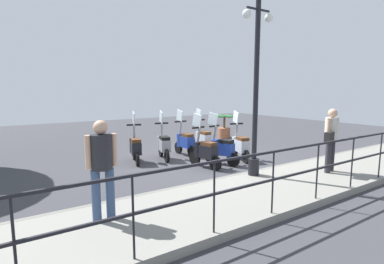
# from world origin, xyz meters

# --- Properties ---
(ground_plane) EXTENTS (28.00, 28.00, 0.00)m
(ground_plane) POSITION_xyz_m (0.00, 0.00, 0.00)
(ground_plane) COLOR #38383D
(promenade_walkway) EXTENTS (2.20, 20.00, 0.15)m
(promenade_walkway) POSITION_xyz_m (-3.15, 0.00, 0.07)
(promenade_walkway) COLOR gray
(promenade_walkway) RESTS_ON ground_plane
(fence_railing) EXTENTS (0.04, 16.03, 1.07)m
(fence_railing) POSITION_xyz_m (-4.20, 0.00, 0.89)
(fence_railing) COLOR black
(fence_railing) RESTS_ON promenade_walkway
(lamp_post_near) EXTENTS (0.26, 0.90, 4.21)m
(lamp_post_near) POSITION_xyz_m (-2.40, 0.45, 2.01)
(lamp_post_near) COLOR black
(lamp_post_near) RESTS_ON promenade_walkway
(pedestrian_with_bag) EXTENTS (0.38, 0.64, 1.59)m
(pedestrian_with_bag) POSITION_xyz_m (-3.28, -1.31, 1.08)
(pedestrian_with_bag) COLOR #28282D
(pedestrian_with_bag) RESTS_ON promenade_walkway
(pedestrian_distant) EXTENTS (0.35, 0.49, 1.59)m
(pedestrian_distant) POSITION_xyz_m (-2.87, 4.25, 1.08)
(pedestrian_distant) COLOR #384C70
(pedestrian_distant) RESTS_ON promenade_walkway
(potted_palm) EXTENTS (1.06, 0.66, 1.05)m
(potted_palm) POSITION_xyz_m (3.12, -3.26, 0.45)
(potted_palm) COLOR #9E5B3D
(potted_palm) RESTS_ON ground_plane
(scooter_near_0) EXTENTS (1.20, 0.53, 1.54)m
(scooter_near_0) POSITION_xyz_m (-0.64, -0.75, 0.48)
(scooter_near_0) COLOR black
(scooter_near_0) RESTS_ON ground_plane
(scooter_near_1) EXTENTS (1.20, 0.54, 1.54)m
(scooter_near_1) POSITION_xyz_m (-0.72, 0.06, 0.48)
(scooter_near_1) COLOR black
(scooter_near_1) RESTS_ON ground_plane
(scooter_near_2) EXTENTS (1.23, 0.46, 1.54)m
(scooter_near_2) POSITION_xyz_m (-0.74, 0.69, 0.48)
(scooter_near_2) COLOR black
(scooter_near_2) RESTS_ON ground_plane
(scooter_far_0) EXTENTS (1.23, 0.44, 1.54)m
(scooter_far_0) POSITION_xyz_m (1.01, -0.51, 0.48)
(scooter_far_0) COLOR black
(scooter_far_0) RESTS_ON ground_plane
(scooter_far_1) EXTENTS (1.23, 0.44, 1.54)m
(scooter_far_1) POSITION_xyz_m (0.92, 0.30, 0.48)
(scooter_far_1) COLOR black
(scooter_far_1) RESTS_ON ground_plane
(scooter_far_2) EXTENTS (1.21, 0.53, 1.54)m
(scooter_far_2) POSITION_xyz_m (0.80, 1.17, 0.48)
(scooter_far_2) COLOR black
(scooter_far_2) RESTS_ON ground_plane
(scooter_far_3) EXTENTS (1.20, 0.54, 1.54)m
(scooter_far_3) POSITION_xyz_m (0.89, 2.09, 0.48)
(scooter_far_3) COLOR black
(scooter_far_3) RESTS_ON ground_plane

